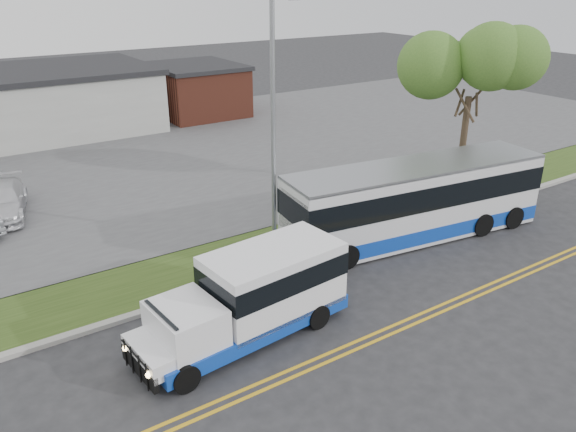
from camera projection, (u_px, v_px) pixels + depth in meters
ground at (243, 301)px, 18.93m from camera, size 140.00×140.00×0.00m
lane_line_north at (310, 361)px, 15.98m from camera, size 70.00×0.12×0.01m
lane_line_south at (316, 367)px, 15.75m from camera, size 70.00×0.12×0.01m
curb at (228, 286)px, 19.74m from camera, size 80.00×0.30×0.15m
verge at (206, 266)px, 21.13m from camera, size 80.00×3.30×0.10m
parking_lot at (97, 167)px, 31.94m from camera, size 80.00×25.00×0.10m
brick_wing at (197, 90)px, 43.40m from camera, size 6.30×7.30×3.90m
tree_east at (473, 68)px, 25.86m from camera, size 5.20×5.20×8.33m
streetlight_near at (274, 121)px, 20.47m from camera, size 0.35×1.53×9.50m
shuttle_bus at (255, 292)px, 16.79m from camera, size 6.96×2.83×2.60m
transit_bus at (415, 201)px, 23.05m from camera, size 11.62×4.06×3.16m
parked_car_b at (2, 201)px, 25.22m from camera, size 2.93×5.09×1.39m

